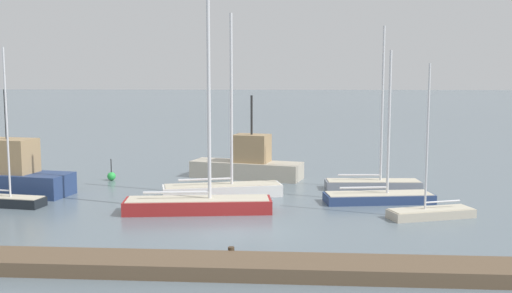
{
  "coord_description": "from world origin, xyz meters",
  "views": [
    {
      "loc": [
        2.39,
        -25.01,
        6.76
      ],
      "look_at": [
        0.0,
        8.18,
        2.81
      ],
      "focal_mm": 40.96,
      "sensor_mm": 36.0,
      "label": 1
    }
  ],
  "objects_px": {
    "sailboat_2": "(223,187)",
    "sailboat_5": "(373,182)",
    "sailboat_4": "(5,199)",
    "channel_buoy_2": "(34,170)",
    "sailboat_0": "(379,196)",
    "channel_buoy_0": "(111,176)",
    "fishing_boat_1": "(5,175)",
    "fishing_boat_0": "(248,164)",
    "sailboat_1": "(431,211)",
    "sailboat_3": "(198,200)"
  },
  "relations": [
    {
      "from": "sailboat_0",
      "to": "sailboat_5",
      "type": "relative_size",
      "value": 0.84
    },
    {
      "from": "sailboat_3",
      "to": "fishing_boat_1",
      "type": "bearing_deg",
      "value": 154.93
    },
    {
      "from": "sailboat_2",
      "to": "channel_buoy_2",
      "type": "relative_size",
      "value": 5.6
    },
    {
      "from": "sailboat_1",
      "to": "channel_buoy_0",
      "type": "relative_size",
      "value": 5.23
    },
    {
      "from": "sailboat_0",
      "to": "fishing_boat_0",
      "type": "bearing_deg",
      "value": 127.9
    },
    {
      "from": "sailboat_1",
      "to": "sailboat_3",
      "type": "relative_size",
      "value": 0.54
    },
    {
      "from": "fishing_boat_1",
      "to": "channel_buoy_2",
      "type": "bearing_deg",
      "value": 110.58
    },
    {
      "from": "sailboat_0",
      "to": "fishing_boat_1",
      "type": "distance_m",
      "value": 21.46
    },
    {
      "from": "channel_buoy_0",
      "to": "sailboat_2",
      "type": "bearing_deg",
      "value": -30.44
    },
    {
      "from": "sailboat_5",
      "to": "channel_buoy_2",
      "type": "distance_m",
      "value": 23.07
    },
    {
      "from": "sailboat_0",
      "to": "sailboat_3",
      "type": "relative_size",
      "value": 0.6
    },
    {
      "from": "channel_buoy_2",
      "to": "fishing_boat_0",
      "type": "bearing_deg",
      "value": 0.21
    },
    {
      "from": "fishing_boat_1",
      "to": "sailboat_4",
      "type": "bearing_deg",
      "value": -53.54
    },
    {
      "from": "fishing_boat_1",
      "to": "channel_buoy_2",
      "type": "height_order",
      "value": "fishing_boat_1"
    },
    {
      "from": "sailboat_1",
      "to": "fishing_boat_0",
      "type": "relative_size",
      "value": 0.95
    },
    {
      "from": "sailboat_1",
      "to": "sailboat_3",
      "type": "height_order",
      "value": "sailboat_3"
    },
    {
      "from": "sailboat_1",
      "to": "channel_buoy_0",
      "type": "xyz_separation_m",
      "value": [
        -18.73,
        9.03,
        -0.05
      ]
    },
    {
      "from": "channel_buoy_2",
      "to": "channel_buoy_0",
      "type": "bearing_deg",
      "value": -13.96
    },
    {
      "from": "sailboat_0",
      "to": "channel_buoy_2",
      "type": "bearing_deg",
      "value": 153.26
    },
    {
      "from": "fishing_boat_1",
      "to": "channel_buoy_0",
      "type": "height_order",
      "value": "fishing_boat_1"
    },
    {
      "from": "sailboat_5",
      "to": "sailboat_3",
      "type": "bearing_deg",
      "value": -148.09
    },
    {
      "from": "sailboat_0",
      "to": "channel_buoy_0",
      "type": "bearing_deg",
      "value": 152.01
    },
    {
      "from": "sailboat_3",
      "to": "channel_buoy_2",
      "type": "relative_size",
      "value": 7.41
    },
    {
      "from": "sailboat_1",
      "to": "sailboat_2",
      "type": "relative_size",
      "value": 0.72
    },
    {
      "from": "sailboat_2",
      "to": "fishing_boat_1",
      "type": "distance_m",
      "value": 12.76
    },
    {
      "from": "sailboat_2",
      "to": "channel_buoy_0",
      "type": "xyz_separation_m",
      "value": [
        -8.01,
        4.7,
        -0.24
      ]
    },
    {
      "from": "sailboat_1",
      "to": "sailboat_4",
      "type": "relative_size",
      "value": 0.89
    },
    {
      "from": "sailboat_3",
      "to": "fishing_boat_1",
      "type": "relative_size",
      "value": 1.62
    },
    {
      "from": "sailboat_2",
      "to": "channel_buoy_0",
      "type": "height_order",
      "value": "sailboat_2"
    },
    {
      "from": "sailboat_2",
      "to": "sailboat_1",
      "type": "bearing_deg",
      "value": -37.04
    },
    {
      "from": "fishing_boat_1",
      "to": "sailboat_1",
      "type": "bearing_deg",
      "value": -0.55
    },
    {
      "from": "fishing_boat_0",
      "to": "fishing_boat_1",
      "type": "distance_m",
      "value": 15.09
    },
    {
      "from": "sailboat_2",
      "to": "sailboat_5",
      "type": "xyz_separation_m",
      "value": [
        8.85,
        2.9,
        -0.07
      ]
    },
    {
      "from": "sailboat_1",
      "to": "fishing_boat_1",
      "type": "bearing_deg",
      "value": -28.95
    },
    {
      "from": "sailboat_3",
      "to": "fishing_boat_1",
      "type": "xyz_separation_m",
      "value": [
        -12.03,
        3.81,
        0.51
      ]
    },
    {
      "from": "sailboat_5",
      "to": "channel_buoy_0",
      "type": "relative_size",
      "value": 6.91
    },
    {
      "from": "sailboat_0",
      "to": "sailboat_5",
      "type": "bearing_deg",
      "value": 78.24
    },
    {
      "from": "sailboat_4",
      "to": "sailboat_5",
      "type": "bearing_deg",
      "value": 25.29
    },
    {
      "from": "sailboat_0",
      "to": "fishing_boat_1",
      "type": "bearing_deg",
      "value": 168.61
    },
    {
      "from": "sailboat_2",
      "to": "sailboat_0",
      "type": "bearing_deg",
      "value": -21.46
    },
    {
      "from": "sailboat_2",
      "to": "sailboat_4",
      "type": "bearing_deg",
      "value": -178.73
    },
    {
      "from": "sailboat_3",
      "to": "fishing_boat_0",
      "type": "xyz_separation_m",
      "value": [
        1.63,
        10.2,
        0.35
      ]
    },
    {
      "from": "fishing_boat_1",
      "to": "channel_buoy_2",
      "type": "distance_m",
      "value": 6.51
    },
    {
      "from": "sailboat_1",
      "to": "fishing_boat_0",
      "type": "bearing_deg",
      "value": -66.02
    },
    {
      "from": "sailboat_1",
      "to": "sailboat_5",
      "type": "distance_m",
      "value": 7.46
    },
    {
      "from": "sailboat_1",
      "to": "sailboat_5",
      "type": "relative_size",
      "value": 0.76
    },
    {
      "from": "sailboat_0",
      "to": "sailboat_4",
      "type": "distance_m",
      "value": 19.97
    },
    {
      "from": "channel_buoy_0",
      "to": "sailboat_1",
      "type": "bearing_deg",
      "value": -25.73
    },
    {
      "from": "channel_buoy_2",
      "to": "sailboat_4",
      "type": "bearing_deg",
      "value": -73.38
    },
    {
      "from": "sailboat_4",
      "to": "channel_buoy_2",
      "type": "bearing_deg",
      "value": 114.78
    }
  ]
}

